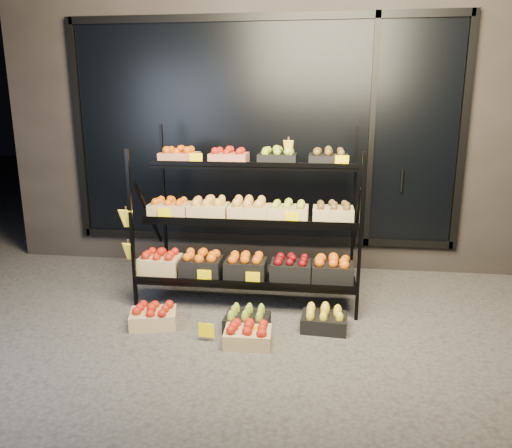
# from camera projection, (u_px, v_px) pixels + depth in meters

# --- Properties ---
(ground) EXTENTS (24.00, 24.00, 0.00)m
(ground) POSITION_uv_depth(u_px,v_px,m) (240.00, 322.00, 4.43)
(ground) COLOR #514F4C
(ground) RESTS_ON ground
(building) EXTENTS (6.00, 2.08, 3.50)m
(building) POSITION_uv_depth(u_px,v_px,m) (271.00, 112.00, 6.49)
(building) COLOR #2D2826
(building) RESTS_ON ground
(display_rack) EXTENTS (2.18, 1.02, 1.66)m
(display_rack) POSITION_uv_depth(u_px,v_px,m) (247.00, 220.00, 4.81)
(display_rack) COLOR black
(display_rack) RESTS_ON ground
(tag_floor_a) EXTENTS (0.13, 0.01, 0.12)m
(tag_floor_a) POSITION_uv_depth(u_px,v_px,m) (206.00, 335.00, 4.05)
(tag_floor_a) COLOR #FFE400
(tag_floor_a) RESTS_ON ground
(tag_floor_b) EXTENTS (0.13, 0.01, 0.12)m
(tag_floor_b) POSITION_uv_depth(u_px,v_px,m) (254.00, 338.00, 4.00)
(tag_floor_b) COLOR #FFE400
(tag_floor_b) RESTS_ON ground
(floor_crate_left) EXTENTS (0.45, 0.38, 0.20)m
(floor_crate_left) POSITION_uv_depth(u_px,v_px,m) (153.00, 316.00, 4.33)
(floor_crate_left) COLOR tan
(floor_crate_left) RESTS_ON ground
(floor_crate_midleft) EXTENTS (0.39, 0.29, 0.19)m
(floor_crate_midleft) POSITION_uv_depth(u_px,v_px,m) (247.00, 320.00, 4.26)
(floor_crate_midleft) COLOR black
(floor_crate_midleft) RESTS_ON ground
(floor_crate_midright) EXTENTS (0.39, 0.29, 0.19)m
(floor_crate_midright) POSITION_uv_depth(u_px,v_px,m) (248.00, 334.00, 3.99)
(floor_crate_midright) COLOR tan
(floor_crate_midright) RESTS_ON ground
(floor_crate_right) EXTENTS (0.40, 0.31, 0.20)m
(floor_crate_right) POSITION_uv_depth(u_px,v_px,m) (324.00, 320.00, 4.26)
(floor_crate_right) COLOR black
(floor_crate_right) RESTS_ON ground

